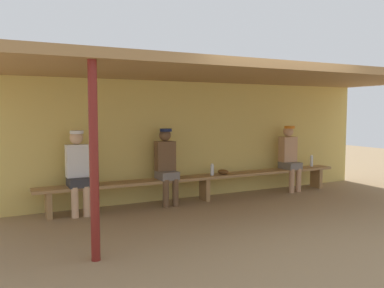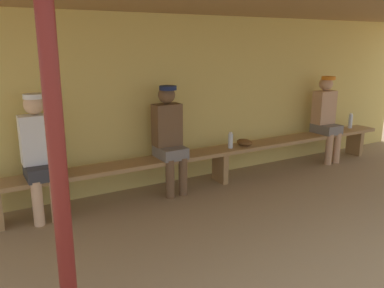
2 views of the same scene
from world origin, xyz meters
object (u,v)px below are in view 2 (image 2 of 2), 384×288
bench (220,154)px  player_middle (39,151)px  support_post (59,181)px  baseball_glove_dark_brown (244,142)px  player_rightmost (326,115)px  water_bottle_blue (230,141)px  player_near_post (169,135)px  water_bottle_green (350,121)px

bench → player_middle: bearing=179.9°
support_post → bench: support_post is taller
player_middle → baseball_glove_dark_brown: (2.69, -0.01, -0.24)m
support_post → player_rightmost: (4.52, 2.10, -0.35)m
player_middle → water_bottle_blue: 2.45m
player_middle → bench: bearing=-0.1°
water_bottle_blue → player_near_post: bearing=178.5°
player_middle → water_bottle_green: bearing=0.5°
water_bottle_blue → player_middle: bearing=179.4°
support_post → player_near_post: size_ratio=1.64×
support_post → player_middle: (0.22, 2.10, -0.35)m
player_rightmost → water_bottle_blue: 1.87m
water_bottle_blue → baseball_glove_dark_brown: bearing=3.8°
player_rightmost → support_post: bearing=-155.0°
support_post → player_middle: 2.14m
support_post → water_bottle_green: support_post is taller
bench → water_bottle_blue: water_bottle_blue is taller
support_post → player_near_post: support_post is taller
support_post → player_middle: bearing=84.0°
support_post → baseball_glove_dark_brown: size_ratio=9.17×
support_post → water_bottle_green: bearing=22.6°
water_bottle_green → player_near_post: bearing=-179.3°
player_near_post → baseball_glove_dark_brown: player_near_post is taller
bench → player_middle: player_middle is taller
player_rightmost → bench: bearing=-179.9°
player_near_post → water_bottle_green: size_ratio=5.42×
player_middle → player_rightmost: (4.30, 0.00, 0.00)m
player_middle → player_rightmost: size_ratio=1.00×
player_near_post → water_bottle_green: 3.42m
water_bottle_blue → player_rightmost: bearing=0.8°
player_near_post → water_bottle_blue: bearing=-1.5°
water_bottle_blue → baseball_glove_dark_brown: size_ratio=0.91×
bench → player_near_post: (-0.77, 0.00, 0.36)m
bench → player_near_post: player_near_post is taller
water_bottle_blue → support_post: bearing=-142.0°
water_bottle_blue → baseball_glove_dark_brown: (0.25, 0.02, -0.06)m
player_near_post → player_rightmost: bearing=0.0°
bench → support_post: bearing=-140.1°
player_middle → water_bottle_blue: bearing=-0.6°
player_near_post → support_post: bearing=-129.8°
player_near_post → baseball_glove_dark_brown: 1.19m
player_near_post → water_bottle_green: player_near_post is taller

